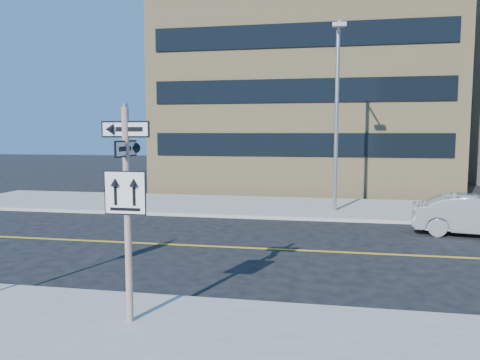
# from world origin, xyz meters

# --- Properties ---
(ground) EXTENTS (120.00, 120.00, 0.00)m
(ground) POSITION_xyz_m (0.00, 0.00, 0.00)
(ground) COLOR black
(ground) RESTS_ON ground
(sign_pole) EXTENTS (0.92, 0.92, 4.06)m
(sign_pole) POSITION_xyz_m (0.00, -2.51, 2.44)
(sign_pole) COLOR beige
(sign_pole) RESTS_ON near_sidewalk
(parked_car_b) EXTENTS (2.22, 4.59, 1.45)m
(parked_car_b) POSITION_xyz_m (8.92, 7.23, 0.72)
(parked_car_b) COLOR gray
(parked_car_b) RESTS_ON ground
(streetlight_a) EXTENTS (0.55, 2.25, 8.00)m
(streetlight_a) POSITION_xyz_m (4.00, 10.76, 4.76)
(streetlight_a) COLOR gray
(streetlight_a) RESTS_ON far_sidewalk
(building_brick) EXTENTS (18.00, 18.00, 18.00)m
(building_brick) POSITION_xyz_m (2.00, 25.00, 9.00)
(building_brick) COLOR tan
(building_brick) RESTS_ON ground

